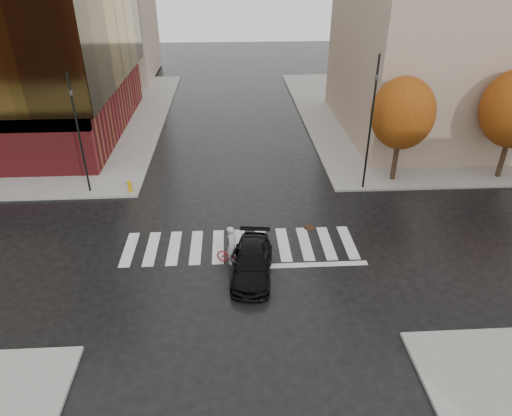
{
  "coord_description": "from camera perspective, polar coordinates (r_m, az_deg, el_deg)",
  "views": [
    {
      "loc": [
        -0.31,
        -18.55,
        12.91
      ],
      "look_at": [
        0.82,
        0.77,
        2.0
      ],
      "focal_mm": 32.0,
      "sensor_mm": 36.0,
      "label": 1
    }
  ],
  "objects": [
    {
      "name": "traffic_light_ne",
      "position": [
        27.37,
        14.29,
        11.25
      ],
      "size": [
        0.21,
        0.24,
        8.0
      ],
      "rotation": [
        0.0,
        0.0,
        3.43
      ],
      "color": "black",
      "rests_on": "sidewalk_ne"
    },
    {
      "name": "sedan",
      "position": [
        20.79,
        -0.47,
        -6.82
      ],
      "size": [
        2.23,
        4.48,
        1.25
      ],
      "primitive_type": "imported",
      "rotation": [
        0.0,
        0.0,
        -0.11
      ],
      "color": "black",
      "rests_on": "ground"
    },
    {
      "name": "sidewalk_ne",
      "position": [
        46.73,
        24.41,
        10.87
      ],
      "size": [
        30.0,
        30.0,
        0.15
      ],
      "primitive_type": "cube",
      "color": "gray",
      "rests_on": "ground"
    },
    {
      "name": "fire_hydrant",
      "position": [
        28.6,
        -15.51,
        2.72
      ],
      "size": [
        0.28,
        0.28,
        0.78
      ],
      "color": "orange",
      "rests_on": "sidewalk_nw"
    },
    {
      "name": "ground",
      "position": [
        22.6,
        -1.97,
        -5.45
      ],
      "size": [
        120.0,
        120.0,
        0.0
      ],
      "primitive_type": "plane",
      "color": "black",
      "rests_on": "ground"
    },
    {
      "name": "tree_ne_a",
      "position": [
        29.18,
        17.86,
        11.17
      ],
      "size": [
        3.8,
        3.8,
        6.5
      ],
      "color": "black",
      "rests_on": "sidewalk_ne"
    },
    {
      "name": "traffic_light_nw",
      "position": [
        28.2,
        -21.41,
        9.37
      ],
      "size": [
        0.19,
        0.16,
        7.13
      ],
      "rotation": [
        0.0,
        0.0,
        -1.51
      ],
      "color": "black",
      "rests_on": "sidewalk_nw"
    },
    {
      "name": "cyclist",
      "position": [
        21.38,
        -2.81,
        -5.47
      ],
      "size": [
        1.89,
        1.26,
        2.04
      ],
      "rotation": [
        0.0,
        0.0,
        1.18
      ],
      "color": "maroon",
      "rests_on": "ground"
    },
    {
      "name": "manhole",
      "position": [
        24.6,
        6.64,
        -2.45
      ],
      "size": [
        0.74,
        0.74,
        0.01
      ],
      "primitive_type": "cylinder",
      "rotation": [
        0.0,
        0.0,
        -0.32
      ],
      "color": "#3D2416",
      "rests_on": "ground"
    },
    {
      "name": "building_ne_tan",
      "position": [
        39.72,
        24.32,
        21.64
      ],
      "size": [
        16.0,
        16.0,
        18.0
      ],
      "primitive_type": "cube",
      "color": "tan",
      "rests_on": "sidewalk_ne"
    },
    {
      "name": "crosswalk",
      "position": [
        23.01,
        -2.0,
        -4.72
      ],
      "size": [
        12.0,
        3.0,
        0.01
      ],
      "primitive_type": "cube",
      "color": "silver",
      "rests_on": "ground"
    }
  ]
}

